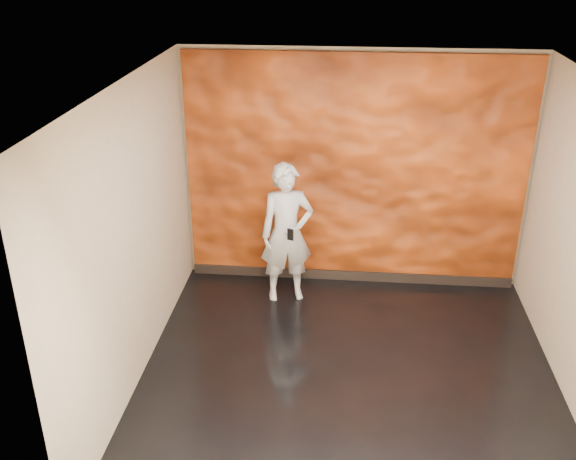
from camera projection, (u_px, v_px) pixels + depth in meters
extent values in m
cube|color=black|center=(348.00, 377.00, 6.22)|extent=(4.00, 4.00, 0.01)
cube|color=tan|center=(354.00, 171.00, 7.43)|extent=(4.00, 0.02, 2.80)
cube|color=tan|center=(354.00, 396.00, 3.82)|extent=(4.00, 0.02, 2.80)
cube|color=tan|center=(132.00, 238.00, 5.80)|extent=(0.02, 4.00, 2.80)
cube|color=white|center=(362.00, 88.00, 5.03)|extent=(4.00, 4.00, 0.01)
cube|color=#E55917|center=(354.00, 174.00, 7.40)|extent=(3.90, 0.06, 2.75)
cube|color=black|center=(350.00, 275.00, 7.92)|extent=(3.90, 0.04, 0.12)
imported|color=#969AA5|center=(287.00, 233.00, 7.25)|extent=(0.67, 0.52, 1.64)
cube|color=black|center=(290.00, 235.00, 6.97)|extent=(0.07, 0.04, 0.13)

